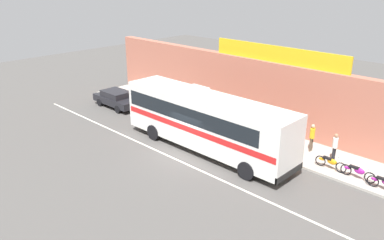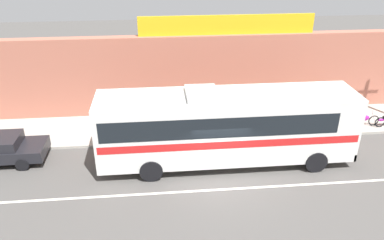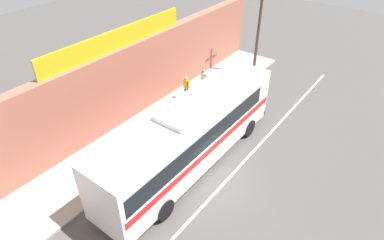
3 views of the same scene
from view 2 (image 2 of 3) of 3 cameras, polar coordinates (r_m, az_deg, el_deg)
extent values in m
plane|color=#4F4C49|center=(17.73, 4.19, -8.73)|extent=(70.00, 70.00, 0.00)
cube|color=#A8A399|center=(22.09, 2.02, -0.82)|extent=(30.00, 3.60, 0.14)
cube|color=#B26651|center=(23.12, 1.42, 6.76)|extent=(30.00, 0.70, 4.80)
cube|color=gold|center=(22.51, 5.26, 13.94)|extent=(10.13, 0.12, 1.10)
cube|color=silver|center=(17.09, 4.62, -10.26)|extent=(30.00, 0.14, 0.01)
cube|color=silver|center=(17.96, 5.17, -0.84)|extent=(11.94, 2.54, 3.10)
cube|color=black|center=(17.63, 3.71, 0.68)|extent=(10.51, 2.56, 0.96)
cube|color=red|center=(18.10, 5.13, -1.68)|extent=(11.70, 2.56, 0.36)
cube|color=black|center=(19.70, 22.48, 1.15)|extent=(0.04, 2.29, 1.40)
cube|color=black|center=(20.48, 21.58, -3.45)|extent=(0.12, 2.54, 0.36)
cube|color=silver|center=(17.08, 1.44, 3.96)|extent=(1.40, 1.78, 0.24)
cylinder|color=black|center=(20.72, 15.53, -2.44)|extent=(1.04, 0.32, 1.04)
cylinder|color=black|center=(18.85, 17.93, -5.88)|extent=(1.04, 0.32, 1.04)
cylinder|color=black|center=(19.43, -6.10, -3.57)|extent=(1.04, 0.32, 1.04)
cylinder|color=black|center=(17.42, -6.09, -7.45)|extent=(1.04, 0.32, 1.04)
cube|color=black|center=(20.29, -25.06, -2.92)|extent=(0.21, 1.51, 0.34)
cylinder|color=black|center=(21.18, -22.65, -3.61)|extent=(0.62, 0.20, 0.62)
cylinder|color=black|center=(19.79, -23.90, -6.06)|extent=(0.62, 0.20, 0.62)
torus|color=black|center=(24.09, 26.17, -0.29)|extent=(0.62, 0.06, 0.62)
ellipsoid|color=#991E8C|center=(24.06, 26.36, 0.01)|extent=(0.36, 0.14, 0.16)
torus|color=black|center=(23.42, 22.08, -0.20)|extent=(0.62, 0.06, 0.62)
torus|color=black|center=(22.89, 19.39, -0.34)|extent=(0.62, 0.06, 0.62)
cylinder|color=silver|center=(23.26, 22.02, 0.45)|extent=(0.34, 0.04, 0.65)
cylinder|color=silver|center=(23.08, 21.94, 1.15)|extent=(0.03, 0.56, 0.03)
ellipsoid|color=orange|center=(23.10, 20.95, 0.14)|extent=(0.56, 0.22, 0.34)
cube|color=black|center=(22.93, 20.38, 0.38)|extent=(0.52, 0.20, 0.10)
ellipsoid|color=orange|center=(22.86, 19.58, -0.02)|extent=(0.36, 0.14, 0.16)
torus|color=black|center=(24.15, 25.41, -0.06)|extent=(0.62, 0.06, 0.62)
torus|color=black|center=(23.53, 22.72, -0.19)|extent=(0.62, 0.06, 0.62)
cylinder|color=silver|center=(23.99, 25.39, 0.58)|extent=(0.34, 0.04, 0.65)
cylinder|color=silver|center=(23.82, 25.33, 1.26)|extent=(0.03, 0.56, 0.03)
ellipsoid|color=#991E8C|center=(23.79, 24.30, 0.27)|extent=(0.56, 0.22, 0.34)
cube|color=black|center=(23.60, 23.73, 0.50)|extent=(0.52, 0.20, 0.10)
ellipsoid|color=#991E8C|center=(23.50, 22.91, 0.12)|extent=(0.36, 0.14, 0.16)
cylinder|color=black|center=(23.94, 18.81, 1.23)|extent=(0.13, 0.13, 0.83)
cylinder|color=black|center=(23.79, 18.98, 1.04)|extent=(0.13, 0.13, 0.83)
cylinder|color=white|center=(23.58, 19.15, 2.73)|extent=(0.30, 0.30, 0.62)
sphere|color=#A37556|center=(23.41, 19.31, 3.75)|extent=(0.23, 0.23, 0.23)
cylinder|color=white|center=(23.74, 18.98, 3.00)|extent=(0.08, 0.08, 0.57)
cylinder|color=white|center=(23.40, 19.35, 2.61)|extent=(0.08, 0.08, 0.57)
cylinder|color=brown|center=(23.59, 14.98, 1.43)|extent=(0.13, 0.13, 0.85)
cylinder|color=brown|center=(23.44, 15.12, 1.24)|extent=(0.13, 0.13, 0.85)
cylinder|color=gold|center=(23.22, 15.26, 3.00)|extent=(0.30, 0.30, 0.64)
sphere|color=tan|center=(23.05, 15.40, 4.06)|extent=(0.23, 0.23, 0.23)
cylinder|color=gold|center=(23.38, 15.11, 3.27)|extent=(0.08, 0.08, 0.59)
cylinder|color=gold|center=(23.04, 15.43, 2.88)|extent=(0.08, 0.08, 0.59)
camera|label=1|loc=(17.95, 87.45, 1.96)|focal=36.19mm
camera|label=3|loc=(10.80, -56.27, 26.83)|focal=30.53mm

